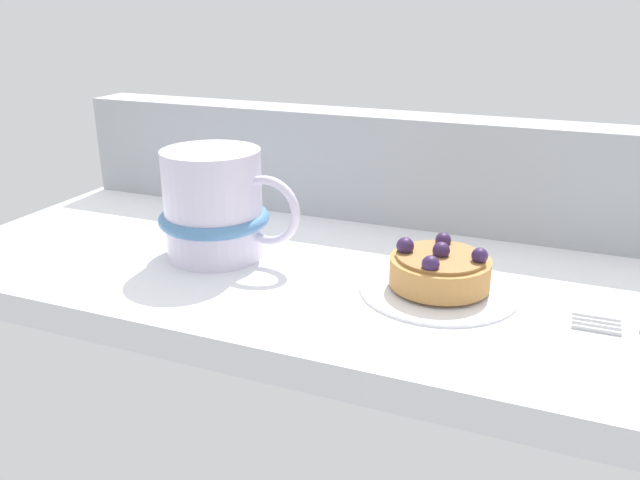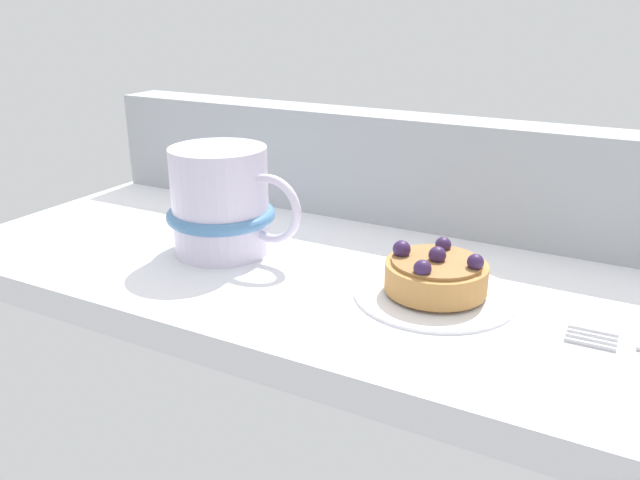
% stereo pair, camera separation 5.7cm
% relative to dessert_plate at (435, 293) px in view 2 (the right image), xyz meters
% --- Properties ---
extents(ground_plane, '(0.80, 0.34, 0.03)m').
position_rel_dessert_plate_xyz_m(ground_plane, '(-0.08, 0.03, -0.02)').
color(ground_plane, white).
extents(window_rail_back, '(0.78, 0.06, 0.12)m').
position_rel_dessert_plate_xyz_m(window_rail_back, '(-0.08, 0.17, 0.06)').
color(window_rail_back, '#9EA3A8').
rests_on(window_rail_back, ground_plane).
extents(dessert_plate, '(0.13, 0.13, 0.01)m').
position_rel_dessert_plate_xyz_m(dessert_plate, '(0.00, 0.00, 0.00)').
color(dessert_plate, white).
rests_on(dessert_plate, ground_plane).
extents(raspberry_tart, '(0.08, 0.08, 0.04)m').
position_rel_dessert_plate_xyz_m(raspberry_tart, '(-0.00, -0.00, 0.02)').
color(raspberry_tart, '#B77F42').
rests_on(raspberry_tart, dessert_plate).
extents(coffee_mug, '(0.14, 0.10, 0.10)m').
position_rel_dessert_plate_xyz_m(coffee_mug, '(-0.21, 0.00, 0.05)').
color(coffee_mug, silver).
rests_on(coffee_mug, ground_plane).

